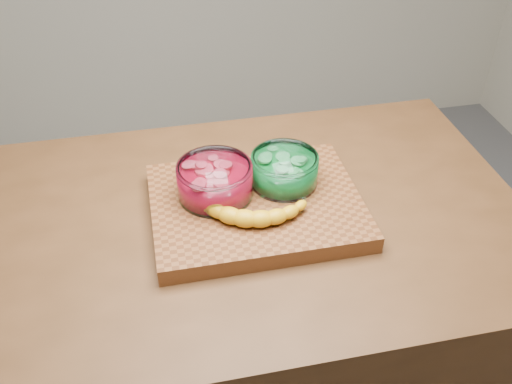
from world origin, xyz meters
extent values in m
cube|color=#4D2E17|center=(0.00, 0.00, 0.45)|extent=(1.20, 0.80, 0.90)
cube|color=brown|center=(0.00, 0.00, 0.92)|extent=(0.45, 0.35, 0.04)
cylinder|color=white|center=(-0.08, 0.03, 0.98)|extent=(0.16, 0.16, 0.08)
cylinder|color=red|center=(-0.08, 0.03, 0.97)|extent=(0.14, 0.14, 0.04)
cylinder|color=#FF506A|center=(-0.08, 0.03, 1.00)|extent=(0.13, 0.13, 0.02)
cylinder|color=white|center=(0.07, 0.05, 0.97)|extent=(0.15, 0.15, 0.07)
cylinder|color=#129238|center=(0.07, 0.05, 0.96)|extent=(0.13, 0.13, 0.04)
cylinder|color=#6AE281|center=(0.07, 0.05, 0.99)|extent=(0.12, 0.12, 0.02)
camera|label=1|loc=(-0.20, -0.93, 1.72)|focal=40.00mm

